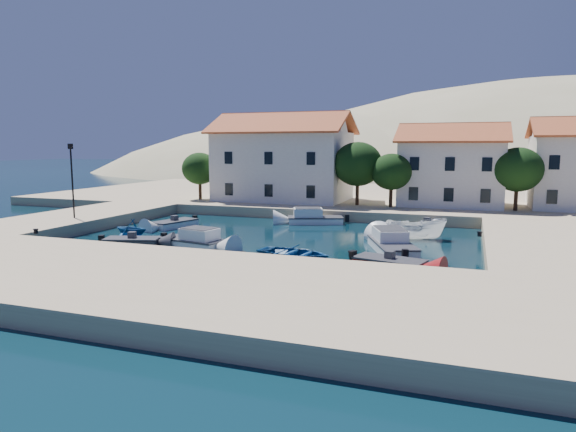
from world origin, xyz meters
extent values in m
plane|color=black|center=(0.00, 0.00, 0.00)|extent=(400.00, 400.00, 0.00)
cube|color=tan|center=(0.00, -6.00, 0.50)|extent=(52.00, 12.00, 1.00)
cube|color=tan|center=(20.50, 10.00, 0.50)|extent=(11.00, 20.00, 1.00)
cube|color=tan|center=(-19.00, 10.00, 0.50)|extent=(8.00, 20.00, 1.00)
cube|color=tan|center=(2.00, 38.00, 0.50)|extent=(80.00, 36.00, 1.00)
ellipsoid|color=tan|center=(-10.00, 110.00, -20.00)|extent=(198.00, 126.00, 72.00)
ellipsoid|color=tan|center=(35.00, 130.00, -25.00)|extent=(220.00, 176.00, 99.00)
cube|color=silver|center=(-6.00, 28.00, 4.75)|extent=(14.00, 9.00, 7.50)
pyramid|color=#9E4723|center=(-6.00, 28.00, 9.60)|extent=(14.70, 9.45, 2.20)
cube|color=silver|center=(12.00, 29.00, 4.25)|extent=(10.00, 8.00, 6.50)
pyramid|color=#9E4723|center=(12.00, 29.00, 8.40)|extent=(10.50, 8.40, 1.80)
cylinder|color=#382314|center=(-15.00, 25.00, 2.25)|extent=(0.36, 0.36, 2.50)
ellipsoid|color=black|center=(-15.00, 25.00, 4.50)|extent=(4.00, 4.00, 3.60)
cylinder|color=#382314|center=(3.00, 25.50, 2.50)|extent=(0.36, 0.36, 3.00)
ellipsoid|color=black|center=(3.00, 25.50, 5.20)|extent=(5.00, 5.00, 4.50)
cylinder|color=#382314|center=(6.50, 25.00, 2.25)|extent=(0.36, 0.36, 2.50)
ellipsoid|color=black|center=(6.50, 25.00, 4.50)|extent=(4.00, 4.00, 3.60)
cylinder|color=#382314|center=(18.00, 26.00, 2.38)|extent=(0.36, 0.36, 2.75)
ellipsoid|color=black|center=(18.00, 26.00, 4.85)|extent=(4.60, 4.60, 4.14)
cylinder|color=black|center=(-17.50, 8.00, 4.00)|extent=(0.14, 0.14, 6.00)
cube|color=black|center=(-17.50, 8.00, 7.00)|extent=(0.35, 0.25, 0.45)
cylinder|color=black|center=(-14.30, 0.80, 1.15)|extent=(0.36, 0.36, 0.30)
cylinder|color=black|center=(8.00, 0.80, 1.15)|extent=(0.36, 0.36, 0.30)
cylinder|color=black|center=(14.70, 10.00, 1.15)|extent=(0.36, 0.36, 0.30)
cube|color=#37373C|center=(-8.28, 3.41, 0.25)|extent=(3.99, 2.66, 0.90)
cube|color=#37373C|center=(-8.28, 3.41, 0.58)|extent=(4.08, 2.72, 0.10)
cube|color=#37373C|center=(-8.28, 3.41, 0.80)|extent=(0.63, 0.63, 0.50)
cube|color=white|center=(-4.11, 4.55, 0.25)|extent=(4.85, 2.82, 0.90)
cube|color=#37373C|center=(-4.11, 4.55, 0.58)|extent=(4.96, 2.88, 0.10)
cube|color=white|center=(-4.11, 4.55, 0.95)|extent=(2.69, 2.11, 0.90)
imported|color=#19508B|center=(3.75, 3.49, 0.00)|extent=(5.24, 4.10, 0.99)
cube|color=maroon|center=(9.80, 2.86, 0.25)|extent=(4.23, 2.70, 0.90)
cube|color=#37373C|center=(9.80, 2.86, 0.58)|extent=(4.33, 2.76, 0.10)
cube|color=#37373C|center=(9.80, 2.86, 0.80)|extent=(0.61, 0.61, 0.50)
cube|color=white|center=(9.18, 8.07, 0.25)|extent=(4.20, 6.09, 0.90)
cube|color=#37373C|center=(9.18, 8.07, 0.58)|extent=(4.29, 6.23, 0.10)
cube|color=white|center=(9.18, 8.07, 0.95)|extent=(2.90, 3.49, 0.90)
imported|color=white|center=(10.21, 13.11, 0.00)|extent=(4.85, 2.75, 1.77)
cube|color=white|center=(10.64, 18.01, 0.25)|extent=(2.26, 3.44, 0.90)
cube|color=#37373C|center=(10.64, 18.01, 0.58)|extent=(2.31, 3.52, 0.10)
cube|color=#37373C|center=(10.64, 18.01, 0.80)|extent=(0.61, 0.61, 0.50)
imported|color=#19508B|center=(-11.05, 7.04, 0.00)|extent=(3.09, 2.73, 1.53)
cube|color=white|center=(-10.14, 11.85, 0.25)|extent=(2.82, 4.34, 0.90)
cube|color=#37373C|center=(-10.14, 11.85, 0.58)|extent=(2.88, 4.44, 0.10)
cube|color=#37373C|center=(-10.14, 11.85, 0.80)|extent=(0.62, 0.62, 0.50)
cube|color=white|center=(0.71, 18.22, 0.25)|extent=(5.28, 3.67, 0.90)
cube|color=#37373C|center=(0.71, 18.22, 0.58)|extent=(5.40, 3.75, 0.10)
cube|color=white|center=(0.71, 18.22, 0.95)|extent=(3.03, 2.56, 0.90)
camera|label=1|loc=(14.07, -26.29, 7.03)|focal=32.00mm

